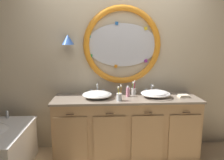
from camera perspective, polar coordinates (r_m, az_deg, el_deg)
back_wall_assembly at (r=3.04m, az=1.72°, el=5.10°), size 6.40×0.26×2.60m
vanity_counter at (r=2.97m, az=3.93°, el=-12.91°), size 2.01×0.60×0.87m
sink_basin_left at (r=2.77m, az=-4.22°, el=-4.11°), size 0.40×0.40×0.10m
sink_basin_right at (r=2.87m, az=12.17°, el=-3.77°), size 0.40×0.40×0.10m
faucet_set_left at (r=2.98m, az=-4.16°, el=-2.75°), size 0.23×0.15×0.17m
faucet_set_right at (r=3.08m, az=11.08°, el=-2.69°), size 0.21×0.12×0.14m
toothbrush_holder_left at (r=2.64m, az=2.07°, el=-4.68°), size 0.08×0.08×0.21m
toothbrush_holder_right at (r=2.96m, az=6.09°, el=-3.00°), size 0.08×0.08×0.21m
soap_dispenser at (r=2.85m, az=4.51°, el=-3.32°), size 0.05×0.06×0.16m
folded_hand_towel at (r=2.99m, az=19.57°, el=-4.29°), size 0.15×0.11×0.04m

